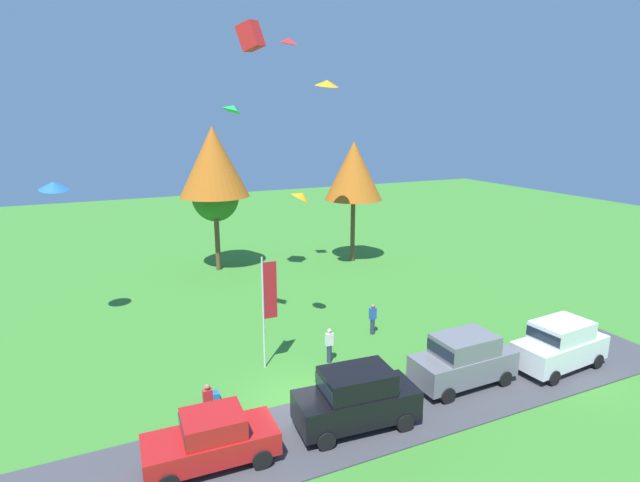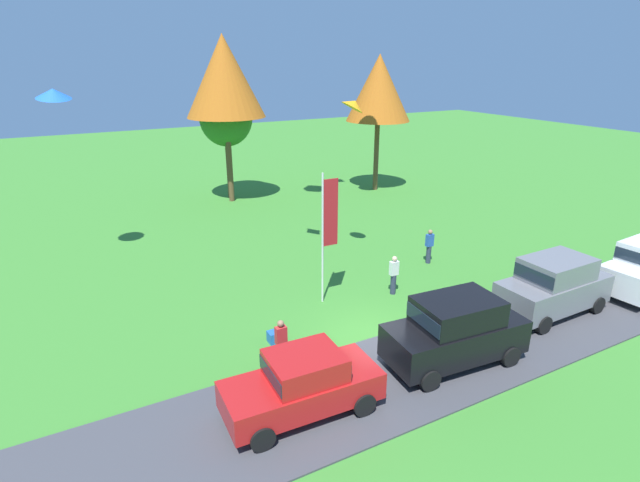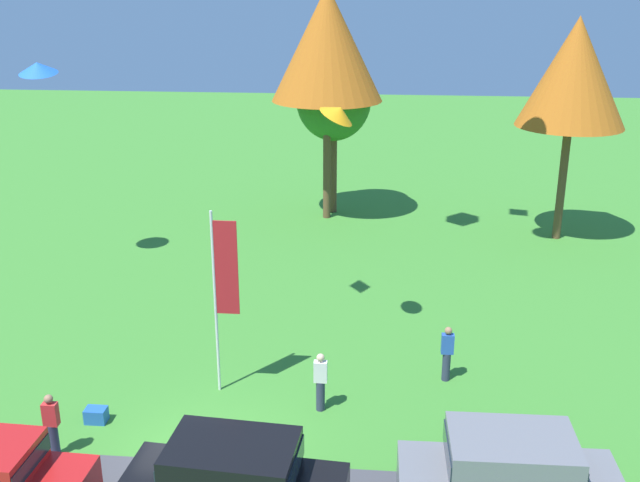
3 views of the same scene
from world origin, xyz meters
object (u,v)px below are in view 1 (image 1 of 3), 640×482
person_beside_suv (329,345)px  tree_left_of_center (213,162)px  person_on_lawn (208,404)px  car_suv_far_end (356,396)px  car_suv_near_entrance (560,343)px  flag_banner (268,298)px  cooler_box (212,397)px  car_suv_by_flagpole (464,358)px  kite_delta_low_drifter (53,186)px  kite_diamond_topmost (234,108)px  kite_delta_high_left (301,196)px  tree_lone_near (354,171)px  kite_delta_over_trees (327,83)px  tree_far_left (215,196)px  kite_diamond_high_right (289,41)px  car_sedan_mid_row (212,438)px  kite_box_mid_center (250,36)px  person_watching_sky (373,319)px

person_beside_suv → tree_left_of_center: size_ratio=0.16×
person_on_lawn → person_beside_suv: same height
car_suv_far_end → car_suv_near_entrance: bearing=0.3°
tree_left_of_center → flag_banner: 17.17m
car_suv_far_end → cooler_box: bearing=138.7°
car_suv_by_flagpole → cooler_box: 10.79m
kite_delta_low_drifter → kite_diamond_topmost: bearing=-35.3°
kite_delta_high_left → tree_lone_near: bearing=51.0°
car_suv_far_end → tree_lone_near: (10.72, 20.20, 6.05)m
kite_delta_over_trees → cooler_box: bearing=-133.4°
tree_far_left → kite_delta_over_trees: (5.56, -8.19, 7.95)m
person_on_lawn → kite_diamond_topmost: 13.00m
person_beside_suv → kite_delta_low_drifter: kite_delta_low_drifter is taller
car_suv_by_flagpole → car_suv_near_entrance: (5.05, -0.69, 0.00)m
kite_delta_low_drifter → person_beside_suv: bearing=-39.7°
kite_delta_high_left → kite_diamond_high_right: 12.17m
car_sedan_mid_row → tree_lone_near: tree_lone_near is taller
cooler_box → kite_delta_high_left: (6.08, 4.87, 7.32)m
person_beside_suv → kite_delta_high_left: kite_delta_high_left is taller
car_suv_far_end → person_beside_suv: car_suv_far_end is taller
kite_delta_high_left → kite_delta_low_drifter: kite_delta_low_drifter is taller
car_sedan_mid_row → person_beside_suv: size_ratio=2.61×
kite_delta_over_trees → car_suv_by_flagpole: bearing=-91.0°
car_suv_near_entrance → kite_delta_low_drifter: (-20.71, 14.45, 6.70)m
person_on_lawn → kite_box_mid_center: (6.20, 13.18, 15.21)m
kite_diamond_topmost → kite_delta_low_drifter: bearing=144.7°
kite_delta_low_drifter → tree_far_left: bearing=40.2°
person_on_lawn → kite_diamond_high_right: kite_diamond_high_right is taller
tree_far_left → flag_banner: size_ratio=1.41×
car_sedan_mid_row → kite_box_mid_center: (6.59, 15.51, 15.04)m
car_suv_near_entrance → cooler_box: car_suv_near_entrance is taller
flag_banner → kite_box_mid_center: bearing=75.1°
car_suv_far_end → person_on_lawn: (-5.01, 2.47, -0.42)m
tree_far_left → kite_diamond_high_right: size_ratio=7.87×
flag_banner → kite_box_mid_center: 16.20m
tree_far_left → kite_delta_over_trees: 12.70m
tree_left_of_center → tree_far_left: (0.24, 0.96, -2.68)m
person_beside_suv → kite_diamond_high_right: kite_diamond_high_right is taller
tree_far_left → kite_delta_low_drifter: 13.77m
person_watching_sky → kite_diamond_topmost: size_ratio=1.86×
cooler_box → kite_diamond_topmost: 12.84m
car_sedan_mid_row → person_on_lawn: bearing=80.5°
person_on_lawn → tree_lone_near: (15.73, 17.73, 6.47)m
car_sedan_mid_row → car_suv_far_end: size_ratio=0.94×
tree_lone_near → person_on_lawn: bearing=-131.6°
car_suv_near_entrance → kite_diamond_high_right: 23.49m
person_watching_sky → flag_banner: size_ratio=0.32×
tree_left_of_center → tree_far_left: size_ratio=1.43×
kite_delta_high_left → kite_diamond_high_right: size_ratio=1.09×
car_suv_far_end → car_suv_near_entrance: (10.73, 0.06, 0.00)m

